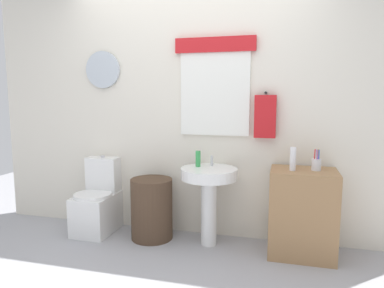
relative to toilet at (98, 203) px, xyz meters
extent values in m
plane|color=#A3A3A8|center=(0.96, -0.89, -0.29)|extent=(8.00, 8.00, 0.00)
cube|color=silver|center=(0.96, 0.26, 1.01)|extent=(4.40, 0.10, 2.60)
cube|color=white|center=(1.20, 0.20, 1.14)|extent=(0.68, 0.03, 0.81)
cube|color=red|center=(1.20, 0.18, 1.60)|extent=(0.78, 0.04, 0.14)
cylinder|color=silver|center=(0.00, 0.19, 1.39)|extent=(0.38, 0.03, 0.38)
cylinder|color=black|center=(1.68, 0.18, 1.15)|extent=(0.02, 0.06, 0.02)
cube|color=red|center=(1.68, 0.16, 0.93)|extent=(0.20, 0.05, 0.40)
cube|color=white|center=(0.00, -0.04, -0.10)|extent=(0.36, 0.50, 0.40)
cylinder|color=white|center=(0.00, -0.10, 0.12)|extent=(0.38, 0.38, 0.03)
cube|color=white|center=(0.00, 0.13, 0.28)|extent=(0.34, 0.18, 0.36)
cylinder|color=silver|center=(0.00, 0.13, 0.48)|extent=(0.04, 0.04, 0.02)
cylinder|color=#4C3828|center=(0.62, -0.04, 0.01)|extent=(0.41, 0.41, 0.60)
cylinder|color=white|center=(1.20, -0.04, 0.03)|extent=(0.15, 0.15, 0.64)
cylinder|color=white|center=(1.20, -0.04, 0.40)|extent=(0.53, 0.53, 0.10)
cylinder|color=silver|center=(1.20, 0.08, 0.50)|extent=(0.03, 0.03, 0.10)
cube|color=#9E754C|center=(2.04, -0.04, 0.09)|extent=(0.57, 0.44, 0.77)
cylinder|color=green|center=(1.08, 0.01, 0.52)|extent=(0.05, 0.05, 0.15)
cylinder|color=white|center=(1.94, -0.08, 0.58)|extent=(0.05, 0.05, 0.21)
cylinder|color=silver|center=(2.14, -0.02, 0.53)|extent=(0.08, 0.08, 0.10)
cylinder|color=blue|center=(2.16, -0.02, 0.57)|extent=(0.01, 0.04, 0.18)
cylinder|color=yellow|center=(2.15, 0.00, 0.57)|extent=(0.03, 0.01, 0.18)
cylinder|color=red|center=(2.12, -0.01, 0.57)|extent=(0.02, 0.04, 0.18)
cylinder|color=purple|center=(2.14, -0.03, 0.57)|extent=(0.02, 0.01, 0.18)
camera|label=1|loc=(1.87, -3.17, 1.11)|focal=32.75mm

